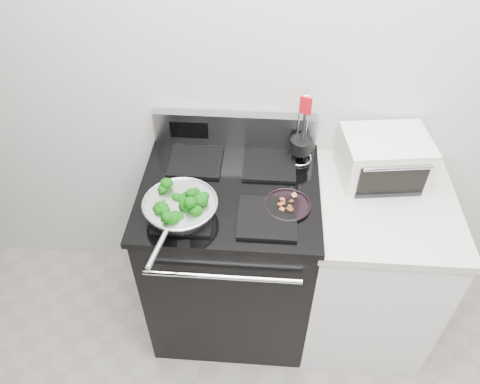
# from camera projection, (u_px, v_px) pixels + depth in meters

# --- Properties ---
(back_wall) EXTENTS (4.00, 0.02, 2.70)m
(back_wall) POSITION_uv_depth(u_px,v_px,m) (305.00, 69.00, 1.99)
(back_wall) COLOR silver
(back_wall) RESTS_ON ground
(gas_range) EXTENTS (0.79, 0.69, 1.13)m
(gas_range) POSITION_uv_depth(u_px,v_px,m) (231.00, 254.00, 2.36)
(gas_range) COLOR black
(gas_range) RESTS_ON floor
(counter) EXTENTS (0.62, 0.68, 0.92)m
(counter) POSITION_uv_depth(u_px,v_px,m) (367.00, 266.00, 2.34)
(counter) COLOR white
(counter) RESTS_ON floor
(skillet) EXTENTS (0.31, 0.48, 0.07)m
(skillet) POSITION_uv_depth(u_px,v_px,m) (180.00, 208.00, 1.89)
(skillet) COLOR silver
(skillet) RESTS_ON gas_range
(broccoli_pile) EXTENTS (0.24, 0.24, 0.08)m
(broccoli_pile) POSITION_uv_depth(u_px,v_px,m) (180.00, 204.00, 1.87)
(broccoli_pile) COLOR black
(broccoli_pile) RESTS_ON skillet
(bacon_plate) EXTENTS (0.20, 0.20, 0.04)m
(bacon_plate) POSITION_uv_depth(u_px,v_px,m) (287.00, 203.00, 1.95)
(bacon_plate) COLOR black
(bacon_plate) RESTS_ON gas_range
(utensil_holder) EXTENTS (0.11, 0.11, 0.35)m
(utensil_holder) POSITION_uv_depth(u_px,v_px,m) (300.00, 149.00, 2.14)
(utensil_holder) COLOR silver
(utensil_holder) RESTS_ON gas_range
(toaster_oven) EXTENTS (0.40, 0.33, 0.21)m
(toaster_oven) POSITION_uv_depth(u_px,v_px,m) (384.00, 158.00, 2.07)
(toaster_oven) COLOR white
(toaster_oven) RESTS_ON counter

